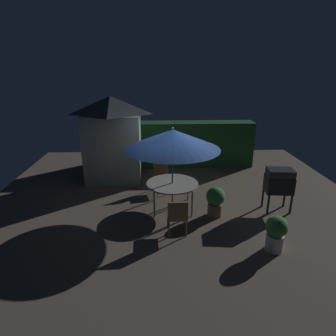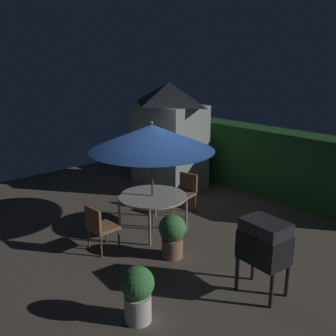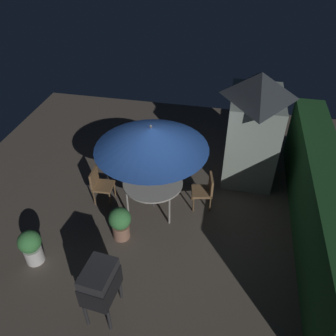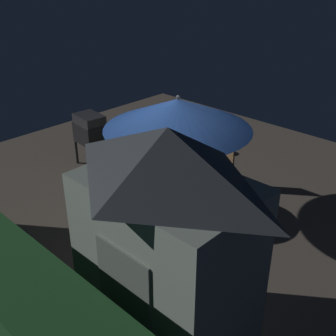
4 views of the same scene
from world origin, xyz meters
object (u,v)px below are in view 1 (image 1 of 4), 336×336
at_px(patio_umbrella, 173,139).
at_px(bbq_grill, 279,182).
at_px(chair_far_side, 177,215).
at_px(chair_near_shed, 162,175).
at_px(potted_plant_by_shed, 215,200).
at_px(patio_table, 172,185).
at_px(potted_plant_by_grill, 276,232).
at_px(garden_shed, 113,139).

bearing_deg(patio_umbrella, bbq_grill, -4.65).
distance_m(patio_umbrella, chair_far_side, 1.97).
distance_m(chair_near_shed, potted_plant_by_shed, 2.17).
height_order(patio_table, potted_plant_by_shed, potted_plant_by_shed).
height_order(potted_plant_by_shed, potted_plant_by_grill, potted_plant_by_grill).
distance_m(patio_table, patio_umbrella, 1.27).
relative_size(patio_table, chair_near_shed, 1.56).
relative_size(garden_shed, patio_umbrella, 1.14).
xyz_separation_m(bbq_grill, chair_near_shed, (-3.11, 1.45, -0.33)).
height_order(patio_table, chair_near_shed, chair_near_shed).
relative_size(patio_umbrella, chair_near_shed, 2.78).
distance_m(bbq_grill, chair_far_side, 3.03).
bearing_deg(potted_plant_by_shed, chair_near_shed, 128.81).
height_order(bbq_grill, chair_far_side, bbq_grill).
xyz_separation_m(garden_shed, potted_plant_by_grill, (3.95, -4.23, -1.01)).
xyz_separation_m(patio_umbrella, chair_near_shed, (-0.26, 1.22, -1.46)).
bearing_deg(potted_plant_by_shed, garden_shed, 138.14).
distance_m(chair_far_side, potted_plant_by_grill, 2.16).
bearing_deg(garden_shed, patio_table, -49.50).
distance_m(potted_plant_by_shed, potted_plant_by_grill, 1.85).
relative_size(garden_shed, bbq_grill, 2.38).
bearing_deg(patio_table, chair_near_shed, 102.01).
height_order(bbq_grill, potted_plant_by_shed, bbq_grill).
height_order(patio_table, bbq_grill, bbq_grill).
distance_m(chair_near_shed, chair_far_side, 2.56).
height_order(patio_table, patio_umbrella, patio_umbrella).
bearing_deg(potted_plant_by_grill, patio_umbrella, 135.66).
distance_m(bbq_grill, potted_plant_by_shed, 1.81).
height_order(chair_near_shed, potted_plant_by_shed, chair_near_shed).
height_order(patio_umbrella, chair_near_shed, patio_umbrella).
bearing_deg(chair_near_shed, bbq_grill, -25.03).
relative_size(chair_near_shed, potted_plant_by_shed, 1.11).
height_order(garden_shed, potted_plant_by_grill, garden_shed).
relative_size(bbq_grill, chair_near_shed, 1.33).
bearing_deg(chair_near_shed, patio_umbrella, -77.99).
relative_size(garden_shed, potted_plant_by_shed, 3.54).
height_order(garden_shed, bbq_grill, garden_shed).
bearing_deg(patio_table, potted_plant_by_grill, -44.34).
relative_size(bbq_grill, potted_plant_by_grill, 1.47).
distance_m(patio_umbrella, potted_plant_by_shed, 1.94).
xyz_separation_m(chair_far_side, potted_plant_by_grill, (2.04, -0.71, -0.07)).
distance_m(chair_far_side, potted_plant_by_shed, 1.36).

